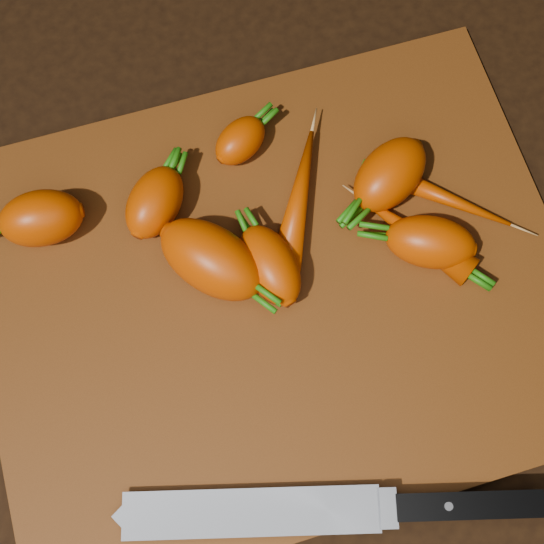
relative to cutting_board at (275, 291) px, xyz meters
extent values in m
cube|color=black|center=(0.00, 0.00, -0.01)|extent=(2.00, 2.00, 0.01)
cube|color=brown|center=(0.00, 0.00, 0.00)|extent=(0.50, 0.40, 0.01)
ellipsoid|color=#C53E00|center=(-0.08, 0.10, 0.03)|extent=(0.08, 0.08, 0.04)
ellipsoid|color=#C53E00|center=(-0.17, 0.11, 0.03)|extent=(0.07, 0.05, 0.05)
ellipsoid|color=#C53E00|center=(-0.05, 0.03, 0.03)|extent=(0.10, 0.11, 0.06)
ellipsoid|color=#C53E00|center=(0.00, 0.01, 0.03)|extent=(0.06, 0.08, 0.04)
ellipsoid|color=#C53E00|center=(0.12, 0.06, 0.03)|extent=(0.09, 0.08, 0.05)
ellipsoid|color=#C53E00|center=(0.01, 0.14, 0.02)|extent=(0.06, 0.06, 0.03)
ellipsoid|color=#C53E00|center=(0.13, 0.00, 0.03)|extent=(0.09, 0.07, 0.04)
ellipsoid|color=#C53E00|center=(0.04, 0.07, 0.02)|extent=(0.08, 0.13, 0.03)
ellipsoid|color=#C53E00|center=(0.17, 0.03, 0.02)|extent=(0.10, 0.09, 0.02)
ellipsoid|color=#C53E00|center=(0.13, 0.01, 0.02)|extent=(0.09, 0.10, 0.03)
cube|color=gray|center=(-0.17, -0.14, 0.01)|extent=(0.20, 0.09, 0.00)
cube|color=gray|center=(-0.06, -0.17, 0.01)|extent=(0.02, 0.03, 0.01)
cube|color=black|center=(0.00, -0.19, 0.01)|extent=(0.12, 0.05, 0.02)
cylinder|color=#B2B2B7|center=(-0.02, -0.18, 0.02)|extent=(0.01, 0.01, 0.00)
camera|label=1|loc=(-0.06, -0.18, 0.62)|focal=50.00mm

